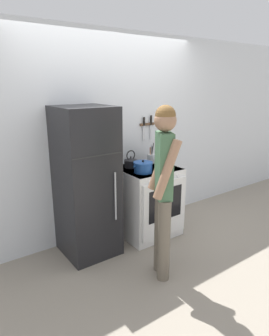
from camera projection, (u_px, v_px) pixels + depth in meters
The scene contains 9 objects.
ground_plane at pixel (114, 228), 4.13m from camera, with size 14.00×14.00×0.00m, color gray.
wall_back at pixel (111, 136), 3.80m from camera, with size 10.00×0.06×2.55m.
refrigerator at pixel (86, 183), 3.36m from camera, with size 0.59×0.64×1.70m.
stove_range at pixel (148, 201), 3.88m from camera, with size 0.72×0.72×0.89m.
dutch_oven_pot at pixel (143, 167), 3.57m from camera, with size 0.27×0.23×0.15m.
tea_kettle at pixel (131, 162), 3.79m from camera, with size 0.21×0.17×0.22m.
utensil_jar at pixel (151, 158), 3.98m from camera, with size 0.10×0.10×0.27m.
person at pixel (163, 184), 2.88m from camera, with size 0.39×0.43×1.74m.
wall_knife_strip at pixel (147, 124), 4.04m from camera, with size 0.24×0.03×0.33m.
Camera 1 is at (-1.95, -3.21, 1.93)m, focal length 32.00 mm.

